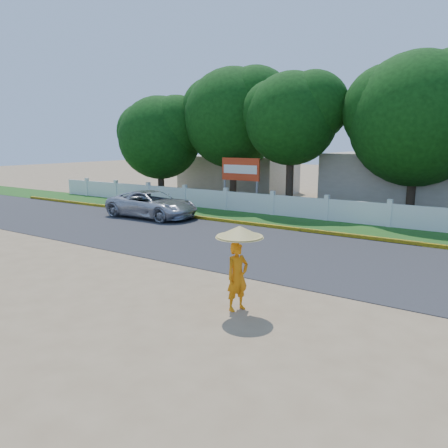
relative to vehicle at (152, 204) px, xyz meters
name	(u,v)px	position (x,y,z in m)	size (l,w,h in m)	color
ground	(186,279)	(7.87, -7.09, -0.69)	(120.00, 120.00, 0.00)	#9E8460
road	(261,247)	(7.87, -2.59, -0.68)	(60.00, 7.00, 0.02)	#38383A
grass_verge	(315,225)	(7.87, 2.66, -0.68)	(60.00, 3.50, 0.03)	#2D601E
curb	(300,230)	(7.87, 0.96, -0.61)	(40.00, 0.18, 0.16)	yellow
fence	(326,210)	(7.87, 4.11, -0.14)	(40.00, 0.10, 1.10)	silver
building_near	(419,181)	(10.87, 10.91, 0.91)	(10.00, 6.00, 3.20)	#B7AD99
building_far	(238,174)	(-2.13, 11.91, 0.71)	(8.00, 5.00, 2.80)	#B7AD99
vehicle	(152,204)	(0.00, 0.00, 0.00)	(2.30, 4.98, 1.38)	#AEB0B7
monk_with_parasol	(238,256)	(10.36, -8.24, 0.63)	(1.11, 1.11, 2.03)	orange
billboard	(241,172)	(2.17, 5.21, 1.45)	(2.50, 0.13, 2.95)	gray
tree_row	(387,117)	(9.70, 7.29, 4.44)	(33.52, 7.96, 9.18)	#473828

